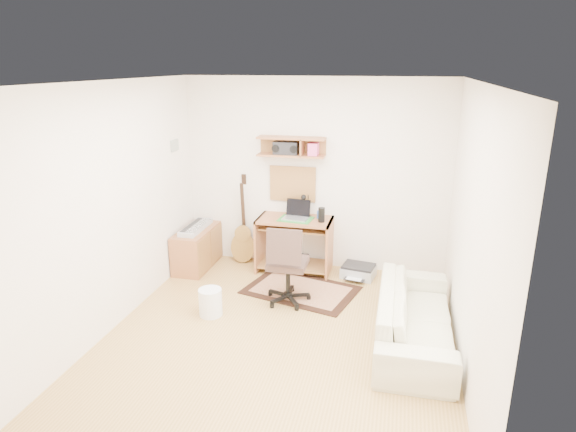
% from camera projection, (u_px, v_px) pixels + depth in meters
% --- Properties ---
extents(floor, '(3.60, 4.00, 0.01)m').
position_uv_depth(floor, '(279.00, 336.00, 5.23)').
color(floor, tan).
rests_on(floor, ground).
extents(ceiling, '(3.60, 4.00, 0.01)m').
position_uv_depth(ceiling, '(278.00, 81.00, 4.45)').
color(ceiling, white).
rests_on(ceiling, ground).
extents(back_wall, '(3.60, 0.01, 2.60)m').
position_uv_depth(back_wall, '(315.00, 175.00, 6.70)').
color(back_wall, white).
rests_on(back_wall, ground).
extents(left_wall, '(0.01, 4.00, 2.60)m').
position_uv_depth(left_wall, '(114.00, 207.00, 5.23)').
color(left_wall, white).
rests_on(left_wall, ground).
extents(right_wall, '(0.01, 4.00, 2.60)m').
position_uv_depth(right_wall, '(473.00, 233.00, 4.45)').
color(right_wall, white).
rests_on(right_wall, ground).
extents(wall_shelf, '(0.90, 0.25, 0.26)m').
position_uv_depth(wall_shelf, '(291.00, 147.00, 6.53)').
color(wall_shelf, '#A4633A').
rests_on(wall_shelf, back_wall).
extents(cork_board, '(0.64, 0.03, 0.49)m').
position_uv_depth(cork_board, '(293.00, 184.00, 6.78)').
color(cork_board, tan).
rests_on(cork_board, back_wall).
extents(wall_photo, '(0.02, 0.20, 0.15)m').
position_uv_depth(wall_photo, '(175.00, 145.00, 6.49)').
color(wall_photo, '#4C8CBF').
rests_on(wall_photo, left_wall).
extents(desk, '(1.00, 0.55, 0.75)m').
position_uv_depth(desk, '(294.00, 245.00, 6.76)').
color(desk, '#A4633A').
rests_on(desk, floor).
extents(laptop, '(0.36, 0.36, 0.25)m').
position_uv_depth(laptop, '(296.00, 210.00, 6.59)').
color(laptop, silver).
rests_on(laptop, desk).
extents(speaker, '(0.09, 0.09, 0.19)m').
position_uv_depth(speaker, '(322.00, 215.00, 6.50)').
color(speaker, black).
rests_on(speaker, desk).
extents(desk_lamp, '(0.11, 0.11, 0.32)m').
position_uv_depth(desk_lamp, '(308.00, 205.00, 6.70)').
color(desk_lamp, black).
rests_on(desk_lamp, desk).
extents(pencil_cup, '(0.07, 0.07, 0.10)m').
position_uv_depth(pencil_cup, '(319.00, 215.00, 6.66)').
color(pencil_cup, '#3757A5').
rests_on(pencil_cup, desk).
extents(boombox, '(0.33, 0.15, 0.17)m').
position_uv_depth(boombox, '(286.00, 148.00, 6.54)').
color(boombox, black).
rests_on(boombox, wall_shelf).
extents(rug, '(1.52, 1.20, 0.02)m').
position_uv_depth(rug, '(301.00, 290.00, 6.26)').
color(rug, tan).
rests_on(rug, floor).
extents(task_chair, '(0.51, 0.51, 0.99)m').
position_uv_depth(task_chair, '(288.00, 263.00, 5.84)').
color(task_chair, '#3A2922').
rests_on(task_chair, floor).
extents(cabinet, '(0.40, 0.90, 0.55)m').
position_uv_depth(cabinet, '(197.00, 248.00, 6.93)').
color(cabinet, '#A4633A').
rests_on(cabinet, floor).
extents(music_keyboard, '(0.22, 0.71, 0.06)m').
position_uv_depth(music_keyboard, '(196.00, 227.00, 6.84)').
color(music_keyboard, '#B2B5BA').
rests_on(music_keyboard, cabinet).
extents(guitar, '(0.37, 0.26, 1.28)m').
position_uv_depth(guitar, '(242.00, 220.00, 6.98)').
color(guitar, olive).
rests_on(guitar, floor).
extents(waste_basket, '(0.33, 0.33, 0.32)m').
position_uv_depth(waste_basket, '(210.00, 302.00, 5.62)').
color(waste_basket, white).
rests_on(waste_basket, floor).
extents(printer, '(0.48, 0.40, 0.16)m').
position_uv_depth(printer, '(358.00, 271.00, 6.64)').
color(printer, '#A5A8AA').
rests_on(printer, floor).
extents(sofa, '(0.55, 1.90, 0.74)m').
position_uv_depth(sofa, '(416.00, 308.00, 5.03)').
color(sofa, beige).
rests_on(sofa, floor).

